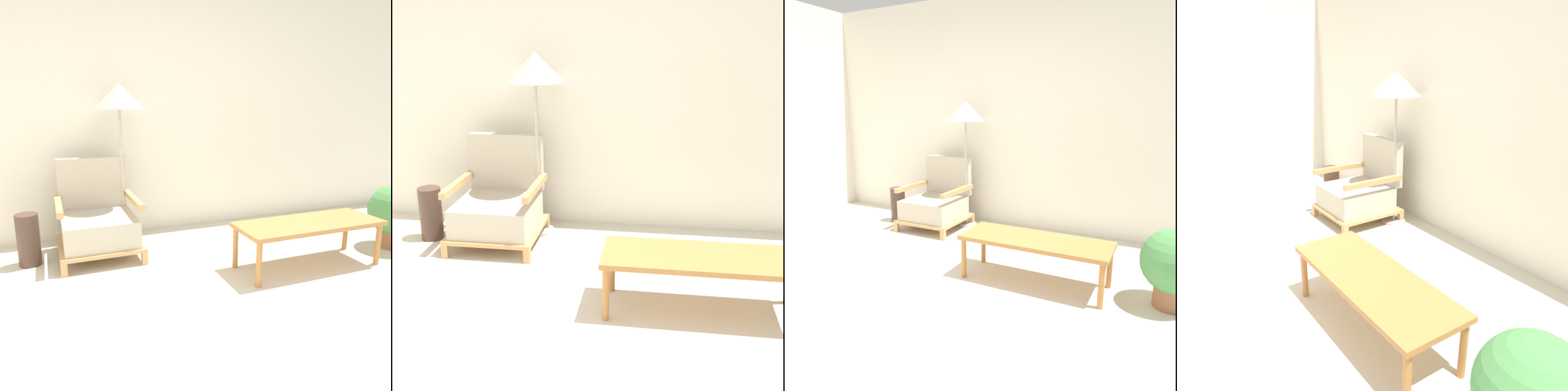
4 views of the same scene
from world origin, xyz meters
TOP-DOWN VIEW (x-y plane):
  - wall_back at (0.00, 2.49)m, footprint 8.00×0.06m
  - armchair at (-0.83, 1.95)m, footprint 0.69×0.71m
  - floor_lamp at (-0.56, 2.18)m, footprint 0.46×0.46m
  - coffee_table at (0.72, 1.05)m, footprint 1.21×0.45m
  - vase at (-1.40, 1.92)m, footprint 0.18×0.18m

SIDE VIEW (x-z plane):
  - vase at x=-1.40m, z-range 0.00..0.44m
  - armchair at x=-0.83m, z-range -0.11..0.72m
  - coffee_table at x=0.72m, z-range 0.15..0.53m
  - floor_lamp at x=-0.56m, z-range 0.58..2.07m
  - wall_back at x=0.00m, z-range 0.00..2.70m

